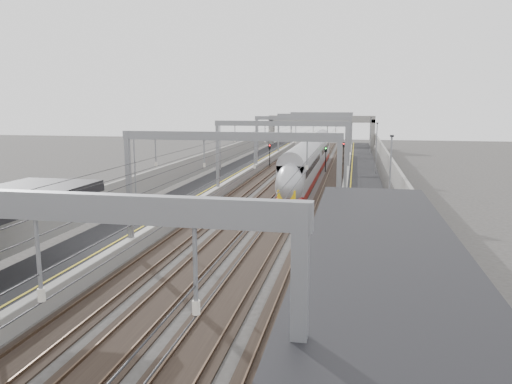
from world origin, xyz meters
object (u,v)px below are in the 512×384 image
at_px(bench, 371,304).
at_px(signal_green, 270,151).
at_px(train, 309,162).
at_px(overbridge, 321,123).

height_order(bench, signal_green, signal_green).
bearing_deg(train, overbridge, 92.00).
relative_size(overbridge, train, 0.48).
height_order(overbridge, bench, overbridge).
bearing_deg(overbridge, bench, -84.78).
distance_m(overbridge, train, 43.07).
relative_size(overbridge, signal_green, 6.33).
bearing_deg(overbridge, train, -88.00).
bearing_deg(bench, overbridge, 95.22).
distance_m(train, signal_green, 11.52).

